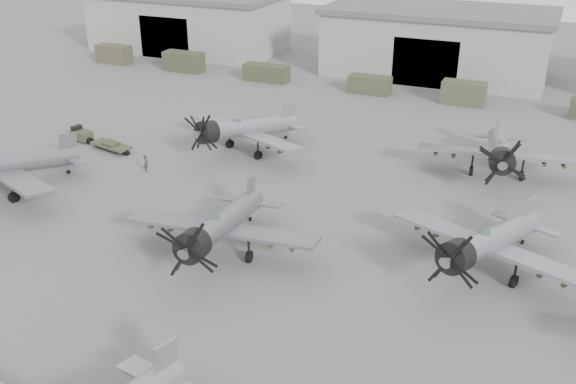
# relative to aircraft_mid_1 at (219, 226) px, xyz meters

# --- Properties ---
(ground) EXTENTS (220.00, 220.00, 0.00)m
(ground) POSITION_rel_aircraft_mid_1_xyz_m (3.14, -8.66, -2.40)
(ground) COLOR #5A5A57
(ground) RESTS_ON ground
(hangar_left) EXTENTS (29.00, 14.80, 8.70)m
(hangar_left) POSITION_rel_aircraft_mid_1_xyz_m (-34.86, 53.30, 1.97)
(hangar_left) COLOR #A2A298
(hangar_left) RESTS_ON ground
(hangar_center) EXTENTS (29.00, 14.80, 8.70)m
(hangar_center) POSITION_rel_aircraft_mid_1_xyz_m (3.14, 53.30, 1.97)
(hangar_center) COLOR #A2A298
(hangar_center) RESTS_ON ground
(support_truck_0) EXTENTS (4.94, 2.20, 2.53)m
(support_truck_0) POSITION_rel_aircraft_mid_1_xyz_m (-40.11, 41.34, -1.14)
(support_truck_0) COLOR #48482F
(support_truck_0) RESTS_ON ground
(support_truck_1) EXTENTS (5.52, 2.20, 2.61)m
(support_truck_1) POSITION_rel_aircraft_mid_1_xyz_m (-28.55, 41.34, -1.10)
(support_truck_1) COLOR #3C402A
(support_truck_1) RESTS_ON ground
(support_truck_2) EXTENTS (5.85, 2.20, 2.10)m
(support_truck_2) POSITION_rel_aircraft_mid_1_xyz_m (-16.14, 41.34, -1.35)
(support_truck_2) COLOR #3D402A
(support_truck_2) RESTS_ON ground
(support_truck_3) EXTENTS (5.09, 2.20, 2.07)m
(support_truck_3) POSITION_rel_aircraft_mid_1_xyz_m (-2.28, 41.34, -1.37)
(support_truck_3) COLOR #3F452D
(support_truck_3) RESTS_ON ground
(support_truck_4) EXTENTS (4.93, 2.20, 2.62)m
(support_truck_4) POSITION_rel_aircraft_mid_1_xyz_m (8.91, 41.34, -1.10)
(support_truck_4) COLOR #444B31
(support_truck_4) RESTS_ON ground
(aircraft_mid_1) EXTENTS (13.29, 11.96, 5.29)m
(aircraft_mid_1) POSITION_rel_aircraft_mid_1_xyz_m (0.00, 0.00, 0.00)
(aircraft_mid_1) COLOR gray
(aircraft_mid_1) RESTS_ON ground
(aircraft_mid_2) EXTENTS (13.08, 11.80, 5.28)m
(aircraft_mid_2) POSITION_rel_aircraft_mid_1_xyz_m (16.43, 4.82, -0.00)
(aircraft_mid_2) COLOR #95979D
(aircraft_mid_2) RESTS_ON ground
(aircraft_far_0) EXTENTS (13.17, 11.91, 5.34)m
(aircraft_far_0) POSITION_rel_aircraft_mid_1_xyz_m (-7.31, 17.42, 0.03)
(aircraft_far_0) COLOR #94969C
(aircraft_far_0) RESTS_ON ground
(aircraft_far_1) EXTENTS (13.76, 12.38, 5.46)m
(aircraft_far_1) POSITION_rel_aircraft_mid_1_xyz_m (15.18, 21.04, 0.08)
(aircraft_far_1) COLOR gray
(aircraft_far_1) RESTS_ON ground
(tug_trailer) EXTENTS (7.57, 2.93, 1.50)m
(tug_trailer) POSITION_rel_aircraft_mid_1_xyz_m (-21.69, 13.75, -1.84)
(tug_trailer) COLOR #38402A
(tug_trailer) RESTS_ON ground
(ground_crew) EXTENTS (0.58, 0.68, 1.58)m
(ground_crew) POSITION_rel_aircraft_mid_1_xyz_m (-13.11, 10.33, -1.62)
(ground_crew) COLOR #383D28
(ground_crew) RESTS_ON ground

